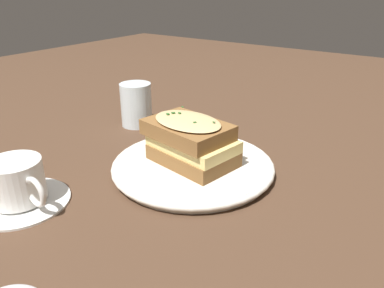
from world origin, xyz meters
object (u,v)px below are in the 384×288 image
at_px(sandwich, 190,141).
at_px(teacup_with_saucer, 18,186).
at_px(dinner_plate, 192,165).
at_px(water_glass, 136,105).

distance_m(sandwich, teacup_with_saucer, 0.26).
xyz_separation_m(dinner_plate, sandwich, (-0.00, 0.00, 0.04)).
distance_m(dinner_plate, sandwich, 0.04).
relative_size(dinner_plate, sandwich, 1.73).
bearing_deg(water_glass, sandwich, -116.30).
height_order(dinner_plate, teacup_with_saucer, teacup_with_saucer).
xyz_separation_m(teacup_with_saucer, water_glass, (0.32, 0.08, 0.02)).
distance_m(dinner_plate, teacup_with_saucer, 0.26).
height_order(dinner_plate, water_glass, water_glass).
distance_m(sandwich, water_glass, 0.24).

